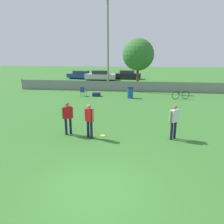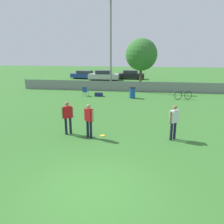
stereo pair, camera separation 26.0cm
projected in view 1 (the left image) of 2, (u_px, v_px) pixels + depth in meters
name	position (u px, v px, depth m)	size (l,w,h in m)	color
ground_plane	(96.00, 191.00, 6.82)	(120.00, 120.00, 0.00)	#38722D
fence_backline	(128.00, 86.00, 23.89)	(24.68, 0.07, 1.21)	gray
light_pole	(108.00, 38.00, 23.47)	(0.90, 0.36, 9.70)	gray
tree_near_pole	(138.00, 55.00, 26.67)	(3.87, 3.87, 5.81)	brown
player_thrower_red	(68.00, 116.00, 11.20)	(0.52, 0.40, 1.74)	#191933
player_receiver_white	(174.00, 120.00, 10.58)	(0.47, 0.44, 1.74)	#191933
player_defender_red	(89.00, 119.00, 10.73)	(0.50, 0.42, 1.74)	#191933
frisbee_disc	(103.00, 136.00, 11.26)	(0.26, 0.26, 0.03)	yellow
folding_chair_sideline	(83.00, 91.00, 21.17)	(0.57, 0.57, 0.94)	#333338
bicycle_sideline	(181.00, 95.00, 19.96)	(1.64, 0.58, 0.79)	black
trash_bin	(130.00, 93.00, 20.39)	(0.57, 0.57, 1.03)	#194C99
gear_bag_sideline	(96.00, 95.00, 21.28)	(0.76, 0.42, 0.37)	navy
parked_car_blue	(81.00, 75.00, 35.05)	(4.59, 2.49, 1.31)	black
parked_car_silver	(100.00, 75.00, 33.38)	(4.65, 2.01, 1.51)	black
parked_car_dark	(127.00, 75.00, 34.88)	(4.34, 1.91, 1.40)	black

